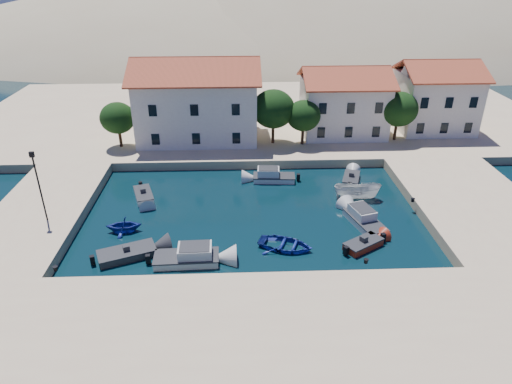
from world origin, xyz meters
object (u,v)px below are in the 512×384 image
lamppost (38,180)px  rowboat_south (285,248)px  building_left (197,98)px  boat_east (356,198)px  building_right (436,95)px  cabin_cruiser_east (365,221)px  cabin_cruiser_south (186,257)px  building_mid (344,100)px

lamppost → rowboat_south: (20.00, -3.55, -4.75)m
building_left → boat_east: (16.26, -15.30, -5.94)m
building_right → cabin_cruiser_east: 26.94m
lamppost → cabin_cruiser_south: bearing=-23.0°
cabin_cruiser_south → rowboat_south: bearing=10.0°
building_left → lamppost: 23.10m
lamppost → cabin_cruiser_east: bearing=-0.7°
building_mid → building_left: bearing=-176.8°
boat_east → building_left: bearing=53.0°
building_mid → cabin_cruiser_south: bearing=-123.4°
building_left → rowboat_south: building_left is taller
boat_east → building_mid: bearing=0.2°
rowboat_south → cabin_cruiser_east: 7.98m
rowboat_south → cabin_cruiser_east: (7.28, 3.22, 0.48)m
lamppost → cabin_cruiser_south: 13.96m
building_right → cabin_cruiser_east: size_ratio=1.86×
building_mid → cabin_cruiser_east: size_ratio=2.07×
building_left → lamppost: (-11.50, -20.00, -1.18)m
lamppost → rowboat_south: 20.86m
building_right → building_mid: bearing=-175.2°
lamppost → building_left: bearing=60.1°
building_mid → lamppost: (-29.50, -21.00, -0.47)m
building_right → boat_east: size_ratio=2.11×
cabin_cruiser_south → cabin_cruiser_east: (15.05, 4.86, -0.00)m
cabin_cruiser_south → boat_east: (15.53, 9.88, -0.48)m
cabin_cruiser_south → building_right: bearing=41.0°
building_right → lamppost: 46.98m
rowboat_south → cabin_cruiser_east: bearing=-46.0°
building_right → cabin_cruiser_east: bearing=-122.5°
building_mid → building_right: bearing=4.8°
building_right → boat_east: (-13.74, -17.30, -5.47)m
building_right → cabin_cruiser_south: 40.26m
building_left → cabin_cruiser_south: 25.78m
building_right → cabin_cruiser_east: (-14.22, -22.33, -5.00)m
lamppost → cabin_cruiser_south: size_ratio=1.24×
building_left → building_right: bearing=3.8°
cabin_cruiser_east → boat_east: cabin_cruiser_east is taller
lamppost → cabin_cruiser_east: lamppost is taller
rowboat_south → boat_east: boat_east is taller
rowboat_south → boat_east: size_ratio=0.98×
building_mid → building_right: (12.00, 1.00, 0.25)m
building_mid → building_right: building_right is taller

